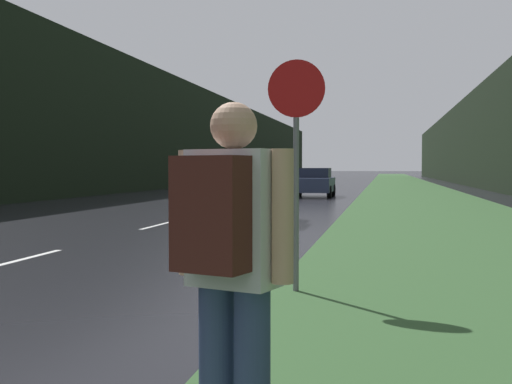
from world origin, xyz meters
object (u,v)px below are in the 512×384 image
Objects in this scene: stop_sign at (296,149)px; car_passing_far at (314,182)px; hitchhiker_with_backpack at (230,263)px; car_passing_near at (249,195)px.

stop_sign reaches higher than car_passing_far.
hitchhiker_with_backpack is 0.45× the size of car_passing_far.
hitchhiker_with_backpack is at bearing -86.16° from stop_sign.
car_passing_near is 0.99× the size of car_passing_far.
car_passing_far is (-2.54, 25.48, -0.98)m from stop_sign.
stop_sign is at bearing 105.38° from car_passing_near.
car_passing_far is at bearing 95.70° from stop_sign.
stop_sign reaches higher than hitchhiker_with_backpack.
stop_sign is 25.62m from car_passing_far.
hitchhiker_with_backpack is 30.26m from car_passing_far.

